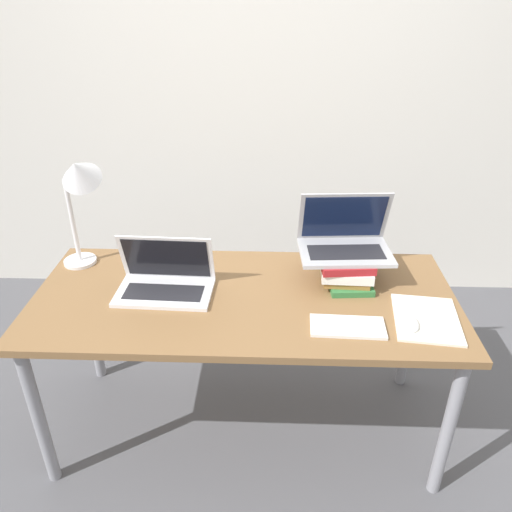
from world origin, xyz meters
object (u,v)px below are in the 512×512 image
object	(u,v)px
book_stack	(345,268)
mouse	(410,323)
notepad	(426,319)
laptop_on_books	(345,240)
wireless_keyboard	(348,327)
desk_lamp	(78,184)
laptop_left	(165,281)

from	to	relation	value
book_stack	mouse	xyz separation A→B (m)	(0.20, -0.31, -0.04)
book_stack	notepad	bearing A→B (deg)	-44.98
laptop_on_books	wireless_keyboard	bearing A→B (deg)	-93.01
desk_lamp	laptop_left	bearing A→B (deg)	-26.86
laptop_on_books	mouse	size ratio (longest dim) A/B	3.58
laptop_on_books	desk_lamp	xyz separation A→B (m)	(-1.08, 0.04, 0.22)
book_stack	notepad	world-z (taller)	book_stack
notepad	desk_lamp	world-z (taller)	desk_lamp
laptop_left	desk_lamp	world-z (taller)	desk_lamp
desk_lamp	laptop_on_books	bearing A→B (deg)	-1.87
book_stack	mouse	bearing A→B (deg)	-57.27
book_stack	wireless_keyboard	distance (m)	0.33
laptop_on_books	notepad	distance (m)	0.45
mouse	desk_lamp	world-z (taller)	desk_lamp
book_stack	mouse	world-z (taller)	book_stack
notepad	wireless_keyboard	bearing A→B (deg)	-168.68
laptop_left	desk_lamp	bearing A→B (deg)	153.14
laptop_left	mouse	xyz separation A→B (m)	(0.93, -0.21, -0.03)
wireless_keyboard	notepad	distance (m)	0.30
book_stack	notepad	distance (m)	0.38
laptop_left	wireless_keyboard	bearing A→B (deg)	-17.68
notepad	laptop_left	bearing A→B (deg)	170.65
book_stack	wireless_keyboard	bearing A→B (deg)	-94.73
desk_lamp	notepad	bearing A→B (deg)	-14.29
laptop_left	wireless_keyboard	xyz separation A→B (m)	(0.70, -0.22, -0.04)
laptop_left	mouse	size ratio (longest dim) A/B	3.58
laptop_left	book_stack	xyz separation A→B (m)	(0.73, 0.10, 0.01)
mouse	desk_lamp	distance (m)	1.39
laptop_left	laptop_on_books	bearing A→B (deg)	11.43
mouse	book_stack	bearing A→B (deg)	122.73
book_stack	desk_lamp	world-z (taller)	desk_lamp
wireless_keyboard	laptop_left	bearing A→B (deg)	162.32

